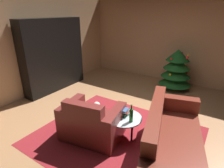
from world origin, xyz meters
The scene contains 11 objects.
ground_plane centered at (0.00, 0.00, 0.00)m, with size 7.30×7.30×0.00m, color #AC7850.
wall_back centered at (0.00, 3.07, 1.33)m, with size 5.70×0.06×2.66m, color tan.
wall_left centered at (-2.82, 0.00, 1.33)m, with size 0.06×6.20×2.66m, color tan.
area_rug centered at (0.15, -0.47, 0.00)m, with size 2.85×2.45×0.01m, color maroon.
bookshelf_unit centered at (-2.56, 0.63, 0.99)m, with size 0.37×1.95×2.01m.
armchair_red centered at (-0.23, -0.72, 0.30)m, with size 1.17×0.93×0.82m.
couch_red centered at (1.15, -0.54, 0.32)m, with size 1.28×2.15×0.92m.
coffee_table centered at (0.27, -0.41, 0.38)m, with size 0.63×0.63×0.43m.
book_stack_on_table centered at (0.21, -0.37, 0.50)m, with size 0.23×0.19×0.14m.
bottle_on_table centered at (0.43, -0.47, 0.56)m, with size 0.06×0.06×0.32m.
decorated_tree centered at (0.39, 2.43, 0.60)m, with size 0.93×0.93×1.19m.
Camera 1 is at (1.63, -2.89, 2.19)m, focal length 29.52 mm.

